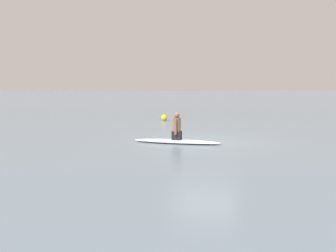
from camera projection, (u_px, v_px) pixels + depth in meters
name	position (u px, v px, depth m)	size (l,w,h in m)	color
ground_plane	(204.00, 141.00, 13.88)	(400.00, 400.00, 0.00)	slate
surfboard	(177.00, 141.00, 13.39)	(3.22, 0.64, 0.13)	white
person_paddler	(177.00, 127.00, 13.33)	(0.32, 0.43, 0.98)	black
buoy_marker	(164.00, 118.00, 22.24)	(0.37, 0.37, 0.37)	yellow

